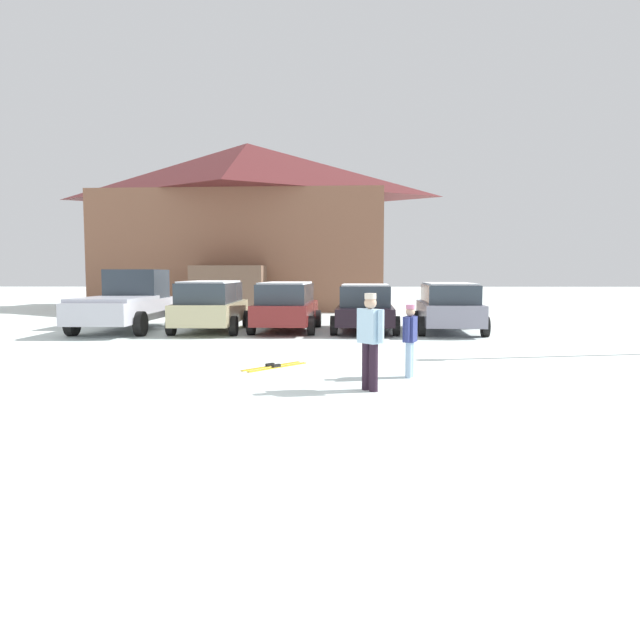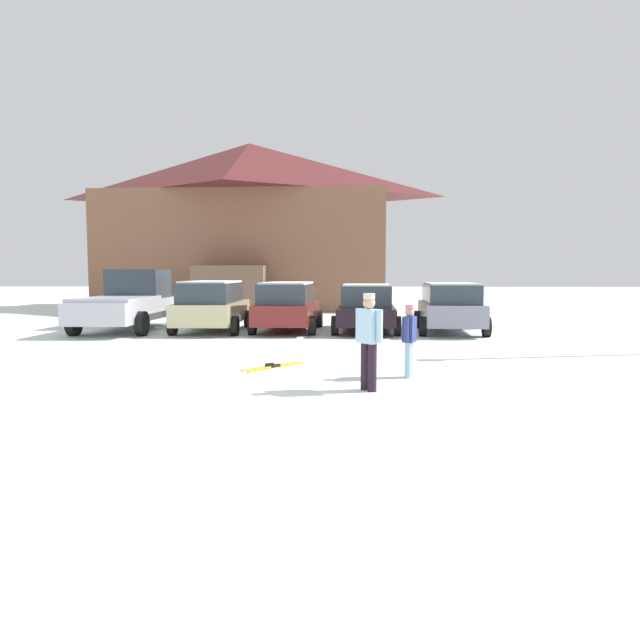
{
  "view_description": "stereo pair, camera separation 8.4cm",
  "coord_description": "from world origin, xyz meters",
  "px_view_note": "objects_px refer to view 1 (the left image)",
  "views": [
    {
      "loc": [
        1.54,
        -7.1,
        2.0
      ],
      "look_at": [
        1.32,
        6.05,
        0.93
      ],
      "focal_mm": 32.0,
      "sensor_mm": 36.0,
      "label": 1
    },
    {
      "loc": [
        1.63,
        -7.1,
        2.0
      ],
      "look_at": [
        1.32,
        6.05,
        0.93
      ],
      "focal_mm": 32.0,
      "sensor_mm": 36.0,
      "label": 2
    }
  ],
  "objects_px": {
    "parked_beige_suv": "(211,304)",
    "parked_maroon_van": "(286,305)",
    "ski_lodge": "(248,225)",
    "parked_black_sedan": "(365,308)",
    "skier_teen_in_navy_coat": "(410,336)",
    "skier_adult_in_blue_parka": "(370,336)",
    "pair_of_skis": "(274,366)",
    "pickup_truck": "(129,302)",
    "parked_grey_wagon": "(448,306)"
  },
  "relations": [
    {
      "from": "skier_adult_in_blue_parka",
      "to": "pair_of_skis",
      "type": "xyz_separation_m",
      "value": [
        -1.87,
        2.41,
        -0.92
      ]
    },
    {
      "from": "parked_grey_wagon",
      "to": "skier_adult_in_blue_parka",
      "type": "bearing_deg",
      "value": -108.89
    },
    {
      "from": "parked_beige_suv",
      "to": "parked_maroon_van",
      "type": "distance_m",
      "value": 2.61
    },
    {
      "from": "parked_beige_suv",
      "to": "parked_maroon_van",
      "type": "xyz_separation_m",
      "value": [
        2.6,
        0.2,
        -0.02
      ]
    },
    {
      "from": "pair_of_skis",
      "to": "parked_grey_wagon",
      "type": "bearing_deg",
      "value": 54.81
    },
    {
      "from": "parked_grey_wagon",
      "to": "ski_lodge",
      "type": "bearing_deg",
      "value": 121.79
    },
    {
      "from": "pair_of_skis",
      "to": "parked_maroon_van",
      "type": "bearing_deg",
      "value": 92.38
    },
    {
      "from": "ski_lodge",
      "to": "parked_black_sedan",
      "type": "relative_size",
      "value": 3.66
    },
    {
      "from": "ski_lodge",
      "to": "parked_maroon_van",
      "type": "bearing_deg",
      "value": -76.64
    },
    {
      "from": "parked_maroon_van",
      "to": "pair_of_skis",
      "type": "distance_m",
      "value": 7.8
    },
    {
      "from": "skier_teen_in_navy_coat",
      "to": "pair_of_skis",
      "type": "xyz_separation_m",
      "value": [
        -2.73,
        1.14,
        -0.77
      ]
    },
    {
      "from": "parked_maroon_van",
      "to": "pickup_truck",
      "type": "bearing_deg",
      "value": 176.98
    },
    {
      "from": "ski_lodge",
      "to": "skier_adult_in_blue_parka",
      "type": "distance_m",
      "value": 25.11
    },
    {
      "from": "parked_maroon_van",
      "to": "parked_grey_wagon",
      "type": "relative_size",
      "value": 1.01
    },
    {
      "from": "parked_black_sedan",
      "to": "pair_of_skis",
      "type": "height_order",
      "value": "parked_black_sedan"
    },
    {
      "from": "parked_black_sedan",
      "to": "ski_lodge",
      "type": "bearing_deg",
      "value": 113.12
    },
    {
      "from": "parked_maroon_van",
      "to": "parked_black_sedan",
      "type": "xyz_separation_m",
      "value": [
        2.73,
        -0.17,
        -0.09
      ]
    },
    {
      "from": "ski_lodge",
      "to": "pair_of_skis",
      "type": "bearing_deg",
      "value": -80.47
    },
    {
      "from": "ski_lodge",
      "to": "parked_grey_wagon",
      "type": "height_order",
      "value": "ski_lodge"
    },
    {
      "from": "parked_black_sedan",
      "to": "parked_grey_wagon",
      "type": "distance_m",
      "value": 2.83
    },
    {
      "from": "pickup_truck",
      "to": "skier_adult_in_blue_parka",
      "type": "xyz_separation_m",
      "value": [
        7.83,
        -10.45,
        -0.05
      ]
    },
    {
      "from": "parked_black_sedan",
      "to": "pair_of_skis",
      "type": "bearing_deg",
      "value": -107.64
    },
    {
      "from": "ski_lodge",
      "to": "skier_adult_in_blue_parka",
      "type": "xyz_separation_m",
      "value": [
        5.52,
        -24.18,
        -3.92
      ]
    },
    {
      "from": "parked_black_sedan",
      "to": "parked_grey_wagon",
      "type": "relative_size",
      "value": 0.99
    },
    {
      "from": "parked_beige_suv",
      "to": "pair_of_skis",
      "type": "height_order",
      "value": "parked_beige_suv"
    },
    {
      "from": "ski_lodge",
      "to": "skier_adult_in_blue_parka",
      "type": "bearing_deg",
      "value": -77.13
    },
    {
      "from": "ski_lodge",
      "to": "skier_teen_in_navy_coat",
      "type": "xyz_separation_m",
      "value": [
        6.38,
        -22.91,
        -4.07
      ]
    },
    {
      "from": "parked_grey_wagon",
      "to": "skier_adult_in_blue_parka",
      "type": "xyz_separation_m",
      "value": [
        -3.37,
        -9.84,
        0.03
      ]
    },
    {
      "from": "parked_beige_suv",
      "to": "skier_teen_in_navy_coat",
      "type": "bearing_deg",
      "value": -56.93
    },
    {
      "from": "ski_lodge",
      "to": "pickup_truck",
      "type": "bearing_deg",
      "value": -99.55
    },
    {
      "from": "parked_beige_suv",
      "to": "skier_adult_in_blue_parka",
      "type": "xyz_separation_m",
      "value": [
        4.79,
        -9.95,
        0.0
      ]
    },
    {
      "from": "skier_adult_in_blue_parka",
      "to": "pair_of_skis",
      "type": "relative_size",
      "value": 1.18
    },
    {
      "from": "parked_black_sedan",
      "to": "skier_teen_in_navy_coat",
      "type": "xyz_separation_m",
      "value": [
        0.32,
        -8.71,
        -0.03
      ]
    },
    {
      "from": "pickup_truck",
      "to": "skier_teen_in_navy_coat",
      "type": "xyz_separation_m",
      "value": [
        8.69,
        -9.18,
        -0.2
      ]
    },
    {
      "from": "parked_grey_wagon",
      "to": "pair_of_skis",
      "type": "height_order",
      "value": "parked_grey_wagon"
    },
    {
      "from": "ski_lodge",
      "to": "pair_of_skis",
      "type": "height_order",
      "value": "ski_lodge"
    },
    {
      "from": "skier_adult_in_blue_parka",
      "to": "pair_of_skis",
      "type": "distance_m",
      "value": 3.19
    },
    {
      "from": "pickup_truck",
      "to": "skier_teen_in_navy_coat",
      "type": "bearing_deg",
      "value": -46.57
    },
    {
      "from": "parked_maroon_van",
      "to": "parked_beige_suv",
      "type": "bearing_deg",
      "value": -175.51
    },
    {
      "from": "skier_adult_in_blue_parka",
      "to": "skier_teen_in_navy_coat",
      "type": "relative_size",
      "value": 1.19
    },
    {
      "from": "ski_lodge",
      "to": "parked_grey_wagon",
      "type": "bearing_deg",
      "value": -58.21
    },
    {
      "from": "pickup_truck",
      "to": "pair_of_skis",
      "type": "xyz_separation_m",
      "value": [
        5.96,
        -8.04,
        -0.98
      ]
    },
    {
      "from": "ski_lodge",
      "to": "parked_maroon_van",
      "type": "distance_m",
      "value": 14.95
    },
    {
      "from": "parked_black_sedan",
      "to": "pickup_truck",
      "type": "distance_m",
      "value": 8.38
    },
    {
      "from": "parked_beige_suv",
      "to": "pickup_truck",
      "type": "xyz_separation_m",
      "value": [
        -3.04,
        0.5,
        0.06
      ]
    },
    {
      "from": "parked_black_sedan",
      "to": "pair_of_skis",
      "type": "relative_size",
      "value": 3.19
    },
    {
      "from": "parked_beige_suv",
      "to": "parked_grey_wagon",
      "type": "relative_size",
      "value": 0.98
    },
    {
      "from": "parked_black_sedan",
      "to": "parked_grey_wagon",
      "type": "xyz_separation_m",
      "value": [
        2.83,
        -0.15,
        0.08
      ]
    },
    {
      "from": "parked_maroon_van",
      "to": "parked_grey_wagon",
      "type": "height_order",
      "value": "parked_maroon_van"
    },
    {
      "from": "skier_adult_in_blue_parka",
      "to": "parked_maroon_van",
      "type": "bearing_deg",
      "value": 102.19
    }
  ]
}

